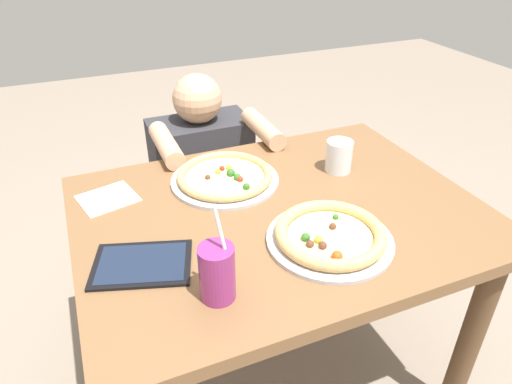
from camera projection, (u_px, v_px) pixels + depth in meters
name	position (u px, v px, depth m)	size (l,w,h in m)	color
ground_plane	(274.00, 373.00, 1.75)	(8.00, 8.00, 0.00)	gray
dining_table	(279.00, 240.00, 1.42)	(1.17, 0.88, 0.75)	brown
pizza_near	(330.00, 236.00, 1.21)	(0.34, 0.34, 0.05)	#B7B7BC
pizza_far	(225.00, 177.00, 1.48)	(0.35, 0.35, 0.04)	#B7B7BC
drink_cup_colored	(217.00, 273.00, 1.02)	(0.08, 0.08, 0.24)	#8C2D72
water_cup_clear	(339.00, 156.00, 1.53)	(0.09, 0.09, 0.11)	silver
paper_napkin	(108.00, 198.00, 1.40)	(0.16, 0.14, 0.00)	white
tablet	(142.00, 264.00, 1.14)	(0.28, 0.23, 0.01)	black
diner_seated	(204.00, 191.00, 2.07)	(0.44, 0.54, 0.95)	#333847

